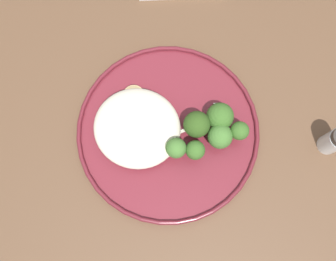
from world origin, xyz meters
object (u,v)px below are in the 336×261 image
(broccoli_floret_beside_noodles, at_px, (220,116))
(broccoli_floret_near_rim, at_px, (195,150))
(seared_scallop_large_seared, at_px, (134,97))
(pepper_shaker, at_px, (335,141))
(dinner_plate, at_px, (168,132))
(seared_scallop_on_noodles, at_px, (132,152))
(broccoli_floret_left_leaning, at_px, (220,135))
(seared_scallop_rear_pale, at_px, (138,121))
(broccoli_floret_tall_stalk, at_px, (197,125))
(broccoli_floret_split_head, at_px, (176,148))
(broccoli_floret_front_edge, at_px, (239,131))

(broccoli_floret_beside_noodles, distance_m, broccoli_floret_near_rim, 0.07)
(seared_scallop_large_seared, bearing_deg, pepper_shaker, -176.84)
(dinner_plate, distance_m, seared_scallop_on_noodles, 0.07)
(broccoli_floret_left_leaning, distance_m, pepper_shaker, 0.18)
(seared_scallop_rear_pale, bearing_deg, broccoli_floret_beside_noodles, -162.36)
(seared_scallop_rear_pale, xyz_separation_m, broccoli_floret_tall_stalk, (-0.09, -0.01, 0.03))
(broccoli_floret_near_rim, xyz_separation_m, broccoli_floret_left_leaning, (-0.03, -0.03, -0.00))
(dinner_plate, height_order, seared_scallop_large_seared, seared_scallop_large_seared)
(seared_scallop_on_noodles, relative_size, seared_scallop_large_seared, 0.69)
(broccoli_floret_left_leaning, height_order, broccoli_floret_tall_stalk, broccoli_floret_tall_stalk)
(broccoli_floret_split_head, bearing_deg, seared_scallop_on_noodles, 17.37)
(broccoli_floret_front_edge, relative_size, pepper_shaker, 0.74)
(seared_scallop_on_noodles, distance_m, broccoli_floret_split_head, 0.07)
(seared_scallop_on_noodles, distance_m, broccoli_floret_tall_stalk, 0.11)
(seared_scallop_rear_pale, xyz_separation_m, seared_scallop_on_noodles, (-0.01, 0.05, -0.00))
(seared_scallop_large_seared, xyz_separation_m, broccoli_floret_split_head, (-0.09, 0.06, 0.02))
(broccoli_floret_beside_noodles, relative_size, broccoli_floret_left_leaning, 1.06)
(seared_scallop_large_seared, relative_size, broccoli_floret_left_leaning, 0.69)
(seared_scallop_on_noodles, height_order, broccoli_floret_front_edge, broccoli_floret_front_edge)
(seared_scallop_rear_pale, distance_m, broccoli_floret_beside_noodles, 0.13)
(broccoli_floret_split_head, bearing_deg, seared_scallop_large_seared, -36.33)
(seared_scallop_on_noodles, relative_size, broccoli_floret_near_rim, 0.48)
(seared_scallop_large_seared, height_order, pepper_shaker, pepper_shaker)
(broccoli_floret_near_rim, relative_size, broccoli_floret_left_leaning, 1.00)
(seared_scallop_rear_pale, distance_m, seared_scallop_large_seared, 0.04)
(dinner_plate, xyz_separation_m, broccoli_floret_tall_stalk, (-0.04, -0.02, 0.04))
(seared_scallop_large_seared, height_order, broccoli_floret_beside_noodles, broccoli_floret_beside_noodles)
(dinner_plate, xyz_separation_m, broccoli_floret_left_leaning, (-0.08, -0.01, 0.03))
(dinner_plate, xyz_separation_m, broccoli_floret_split_head, (-0.02, 0.03, 0.04))
(broccoli_floret_tall_stalk, bearing_deg, broccoli_floret_front_edge, -171.42)
(seared_scallop_rear_pale, height_order, pepper_shaker, pepper_shaker)
(seared_scallop_rear_pale, xyz_separation_m, broccoli_floret_split_head, (-0.07, 0.03, 0.02))
(seared_scallop_on_noodles, bearing_deg, broccoli_floret_near_rim, -164.45)
(broccoli_floret_beside_noodles, bearing_deg, dinner_plate, 28.75)
(broccoli_floret_split_head, height_order, broccoli_floret_near_rim, broccoli_floret_split_head)
(seared_scallop_large_seared, relative_size, broccoli_floret_split_head, 0.64)
(seared_scallop_large_seared, bearing_deg, broccoli_floret_beside_noodles, -179.03)
(seared_scallop_large_seared, xyz_separation_m, broccoli_floret_beside_noodles, (-0.14, -0.00, 0.02))
(broccoli_floret_tall_stalk, distance_m, pepper_shaker, 0.21)
(broccoli_floret_tall_stalk, bearing_deg, seared_scallop_on_noodles, 37.18)
(dinner_plate, xyz_separation_m, seared_scallop_large_seared, (0.07, -0.04, 0.01))
(broccoli_floret_near_rim, bearing_deg, seared_scallop_rear_pale, -13.23)
(broccoli_floret_near_rim, bearing_deg, broccoli_floret_split_head, 11.31)
(dinner_plate, relative_size, broccoli_floret_near_rim, 5.76)
(seared_scallop_rear_pale, xyz_separation_m, broccoli_floret_near_rim, (-0.10, 0.02, 0.02))
(broccoli_floret_tall_stalk, height_order, pepper_shaker, broccoli_floret_tall_stalk)
(seared_scallop_on_noodles, xyz_separation_m, pepper_shaker, (-0.29, -0.10, 0.01))
(broccoli_floret_beside_noodles, bearing_deg, broccoli_floret_front_edge, 157.95)
(broccoli_floret_split_head, height_order, pepper_shaker, pepper_shaker)
(seared_scallop_on_noodles, distance_m, broccoli_floret_beside_noodles, 0.15)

